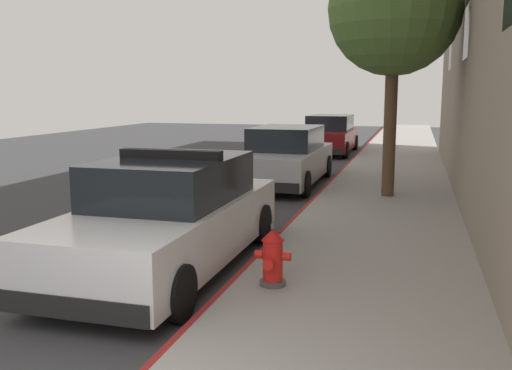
% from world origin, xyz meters
% --- Properties ---
extents(ground_plane, '(29.78, 60.00, 0.20)m').
position_xyz_m(ground_plane, '(-4.50, 10.00, -0.10)').
color(ground_plane, '#353538').
extents(sidewalk_pavement, '(3.00, 60.00, 0.15)m').
position_xyz_m(sidewalk_pavement, '(1.50, 10.00, 0.08)').
color(sidewalk_pavement, gray).
rests_on(sidewalk_pavement, ground).
extents(curb_painted_edge, '(0.08, 60.00, 0.15)m').
position_xyz_m(curb_painted_edge, '(-0.04, 10.00, 0.08)').
color(curb_painted_edge, maroon).
rests_on(curb_painted_edge, ground).
extents(police_cruiser, '(1.94, 4.84, 1.68)m').
position_xyz_m(police_cruiser, '(-1.19, 4.38, 0.74)').
color(police_cruiser, white).
rests_on(police_cruiser, ground).
extents(parked_car_silver_ahead, '(1.94, 4.84, 1.56)m').
position_xyz_m(parked_car_silver_ahead, '(-1.27, 12.02, 0.74)').
color(parked_car_silver_ahead, '#B2B5BA').
rests_on(parked_car_silver_ahead, ground).
extents(parked_car_dark_far, '(1.94, 4.84, 1.56)m').
position_xyz_m(parked_car_dark_far, '(-1.32, 20.37, 0.74)').
color(parked_car_dark_far, maroon).
rests_on(parked_car_dark_far, ground).
extents(fire_hydrant, '(0.44, 0.40, 0.76)m').
position_xyz_m(fire_hydrant, '(0.49, 3.63, 0.50)').
color(fire_hydrant, '#4C4C51').
rests_on(fire_hydrant, sidewalk_pavement).
extents(street_tree, '(2.88, 2.88, 5.55)m').
position_xyz_m(street_tree, '(1.52, 10.22, 4.23)').
color(street_tree, brown).
rests_on(street_tree, sidewalk_pavement).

